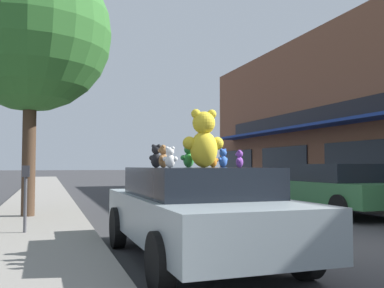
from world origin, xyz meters
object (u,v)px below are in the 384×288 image
at_px(parked_car_far_center, 336,187).
at_px(parking_meter, 26,190).
at_px(teddy_bear_blue, 223,158).
at_px(teddy_bear_cream, 203,160).
at_px(teddy_bear_purple, 239,159).
at_px(parked_car_far_right, 246,181).
at_px(teddy_bear_black, 156,156).
at_px(teddy_bear_white, 170,158).
at_px(teddy_bear_orange, 213,159).
at_px(teddy_bear_giant, 204,139).
at_px(teddy_bear_green, 189,156).
at_px(teddy_bear_brown, 163,157).
at_px(plush_art_car, 196,209).
at_px(street_tree, 31,33).

bearing_deg(parked_car_far_center, parking_meter, -168.01).
height_order(teddy_bear_blue, teddy_bear_cream, teddy_bear_blue).
bearing_deg(teddy_bear_blue, teddy_bear_purple, 51.74).
xyz_separation_m(teddy_bear_cream, parked_car_far_right, (5.43, 9.46, -0.75)).
height_order(teddy_bear_blue, teddy_bear_black, teddy_bear_black).
height_order(teddy_bear_blue, teddy_bear_white, teddy_bear_blue).
xyz_separation_m(teddy_bear_blue, teddy_bear_orange, (-0.31, -0.32, -0.02)).
distance_m(teddy_bear_giant, teddy_bear_green, 0.40).
relative_size(teddy_bear_black, parked_car_far_right, 0.07).
height_order(teddy_bear_black, parking_meter, teddy_bear_black).
xyz_separation_m(teddy_bear_white, parking_meter, (-1.90, 3.41, -0.56)).
bearing_deg(teddy_bear_white, teddy_bear_orange, -102.44).
bearing_deg(teddy_bear_brown, teddy_bear_cream, 166.55).
height_order(parked_car_far_right, parking_meter, parking_meter).
bearing_deg(teddy_bear_white, plush_art_car, -97.68).
relative_size(teddy_bear_black, parked_car_far_center, 0.07).
height_order(teddy_bear_cream, teddy_bear_black, teddy_bear_black).
relative_size(teddy_bear_brown, parked_car_far_right, 0.07).
relative_size(teddy_bear_cream, teddy_bear_orange, 0.87).
relative_size(teddy_bear_white, teddy_bear_black, 0.84).
bearing_deg(teddy_bear_orange, teddy_bear_brown, 30.11).
height_order(parked_car_far_center, parked_car_far_right, parked_car_far_center).
xyz_separation_m(teddy_bear_brown, parking_meter, (-1.88, 3.15, -0.58)).
xyz_separation_m(teddy_bear_green, parked_car_far_right, (5.93, 10.17, -0.81)).
relative_size(teddy_bear_blue, teddy_bear_green, 0.88).
height_order(street_tree, parking_meter, street_tree).
xyz_separation_m(teddy_bear_purple, street_tree, (-3.03, 6.07, 3.32)).
height_order(teddy_bear_blue, parked_car_far_center, teddy_bear_blue).
distance_m(teddy_bear_blue, street_tree, 6.70).
xyz_separation_m(teddy_bear_blue, teddy_bear_green, (-0.75, -0.38, 0.02)).
distance_m(parked_car_far_right, street_tree, 10.65).
bearing_deg(teddy_bear_green, teddy_bear_brown, 41.57).
bearing_deg(parking_meter, plush_art_car, -45.66).
bearing_deg(parked_car_far_right, teddy_bear_orange, -118.53).
bearing_deg(plush_art_car, teddy_bear_black, -156.47).
bearing_deg(teddy_bear_green, teddy_bear_orange, 178.83).
height_order(teddy_bear_orange, parked_car_far_right, teddy_bear_orange).
bearing_deg(teddy_bear_blue, plush_art_car, 15.38).
bearing_deg(parked_car_far_right, teddy_bear_green, -120.25).
bearing_deg(teddy_bear_cream, parking_meter, -15.26).
bearing_deg(parking_meter, teddy_bear_green, -43.46).
distance_m(teddy_bear_orange, parked_car_far_right, 11.52).
height_order(plush_art_car, teddy_bear_giant, teddy_bear_giant).
bearing_deg(parking_meter, teddy_bear_orange, -38.01).
bearing_deg(parking_meter, teddy_bear_purple, -47.56).
xyz_separation_m(plush_art_car, parked_car_far_center, (5.89, 4.39, 0.02)).
distance_m(teddy_bear_purple, teddy_bear_orange, 0.95).
relative_size(teddy_bear_giant, teddy_bear_green, 2.44).
bearing_deg(teddy_bear_white, teddy_bear_giant, -103.52).
height_order(teddy_bear_brown, parking_meter, teddy_bear_brown).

